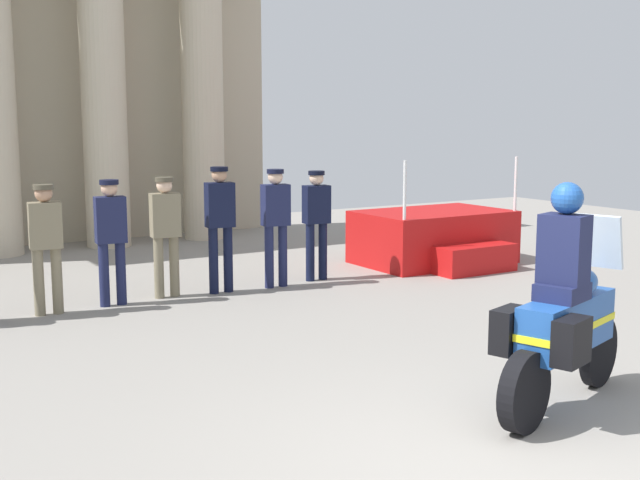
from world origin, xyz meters
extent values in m
plane|color=gray|center=(0.00, 0.00, 0.00)|extent=(28.30, 28.30, 0.00)
cube|color=#B6AB91|center=(-0.33, 12.16, 3.64)|extent=(9.40, 0.30, 7.29)
cylinder|color=beige|center=(0.65, 11.15, 2.99)|extent=(0.82, 0.82, 5.98)
cylinder|color=beige|center=(2.61, 11.15, 2.99)|extent=(0.82, 0.82, 5.98)
cube|color=#B71414|center=(4.73, 6.58, 0.44)|extent=(2.46, 1.58, 0.87)
cube|color=#B71414|center=(4.73, 5.54, 0.22)|extent=(1.35, 0.50, 0.44)
cylinder|color=silver|center=(3.59, 5.87, 1.32)|extent=(0.05, 0.05, 0.90)
cylinder|color=silver|center=(5.88, 5.87, 1.32)|extent=(0.05, 0.05, 0.90)
cylinder|color=#7A7056|center=(-1.73, 6.21, 0.41)|extent=(0.13, 0.13, 0.83)
cylinder|color=#7A7056|center=(-1.51, 6.21, 0.41)|extent=(0.13, 0.13, 0.83)
cube|color=#7A7056|center=(-1.62, 6.21, 1.11)|extent=(0.40, 0.26, 0.57)
sphere|color=tan|center=(-1.62, 6.21, 1.50)|extent=(0.21, 0.21, 0.21)
cylinder|color=#494334|center=(-1.62, 6.21, 1.58)|extent=(0.24, 0.24, 0.06)
cylinder|color=#191E42|center=(-0.90, 6.28, 0.41)|extent=(0.13, 0.13, 0.82)
cylinder|color=#191E42|center=(-0.68, 6.28, 0.41)|extent=(0.13, 0.13, 0.82)
cube|color=#191E42|center=(-0.79, 6.28, 1.12)|extent=(0.40, 0.26, 0.59)
sphere|color=tan|center=(-0.79, 6.28, 1.52)|extent=(0.21, 0.21, 0.21)
cylinder|color=black|center=(-0.79, 6.28, 1.60)|extent=(0.24, 0.24, 0.06)
cylinder|color=#7A7056|center=(-0.13, 6.38, 0.41)|extent=(0.13, 0.13, 0.83)
cylinder|color=#7A7056|center=(0.09, 6.38, 0.41)|extent=(0.13, 0.13, 0.83)
cube|color=#7A7056|center=(-0.02, 6.38, 1.12)|extent=(0.40, 0.26, 0.59)
sphere|color=beige|center=(-0.02, 6.38, 1.52)|extent=(0.21, 0.21, 0.21)
cylinder|color=#494334|center=(-0.02, 6.38, 1.60)|extent=(0.24, 0.24, 0.06)
cylinder|color=black|center=(0.61, 6.27, 0.46)|extent=(0.13, 0.13, 0.92)
cylinder|color=black|center=(0.83, 6.27, 0.46)|extent=(0.13, 0.13, 0.92)
cube|color=black|center=(0.72, 6.27, 1.22)|extent=(0.40, 0.26, 0.61)
sphere|color=tan|center=(0.72, 6.27, 1.64)|extent=(0.21, 0.21, 0.21)
cylinder|color=black|center=(0.72, 6.27, 1.71)|extent=(0.24, 0.24, 0.06)
cylinder|color=#191E42|center=(1.45, 6.20, 0.45)|extent=(0.13, 0.13, 0.89)
cylinder|color=#191E42|center=(1.67, 6.20, 0.45)|extent=(0.13, 0.13, 0.89)
cube|color=#191E42|center=(1.56, 6.20, 1.18)|extent=(0.40, 0.26, 0.58)
sphere|color=beige|center=(1.56, 6.20, 1.58)|extent=(0.21, 0.21, 0.21)
cylinder|color=black|center=(1.56, 6.20, 1.66)|extent=(0.24, 0.24, 0.06)
cylinder|color=black|center=(2.20, 6.33, 0.43)|extent=(0.13, 0.13, 0.86)
cylinder|color=black|center=(2.42, 6.33, 0.43)|extent=(0.13, 0.13, 0.86)
cube|color=black|center=(2.31, 6.33, 1.14)|extent=(0.40, 0.26, 0.56)
sphere|color=beige|center=(2.31, 6.33, 1.52)|extent=(0.21, 0.21, 0.21)
cylinder|color=black|center=(2.31, 6.33, 1.60)|extent=(0.24, 0.24, 0.06)
cylinder|color=black|center=(1.97, 0.85, 0.32)|extent=(0.64, 0.29, 0.64)
cylinder|color=black|center=(0.59, 0.41, 0.32)|extent=(0.65, 0.33, 0.64)
cube|color=#1E4C99|center=(1.28, 0.63, 0.72)|extent=(1.28, 0.69, 0.44)
ellipsoid|color=#1E4C99|center=(1.42, 0.68, 1.04)|extent=(0.59, 0.46, 0.26)
cube|color=yellow|center=(1.28, 0.63, 0.70)|extent=(1.30, 0.70, 0.06)
cube|color=silver|center=(1.85, 0.82, 1.34)|extent=(0.27, 0.43, 0.47)
cube|color=black|center=(0.72, 0.72, 0.72)|extent=(0.40, 0.28, 0.36)
cube|color=black|center=(0.88, 0.23, 0.72)|extent=(0.40, 0.28, 0.36)
cube|color=#191E42|center=(1.16, 0.59, 1.01)|extent=(0.49, 0.45, 0.14)
cube|color=#191E42|center=(1.16, 0.59, 1.36)|extent=(0.36, 0.42, 0.56)
sphere|color=#1E4C99|center=(1.18, 0.60, 1.77)|extent=(0.26, 0.26, 0.26)
camera|label=1|loc=(-3.90, -3.90, 2.41)|focal=45.77mm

